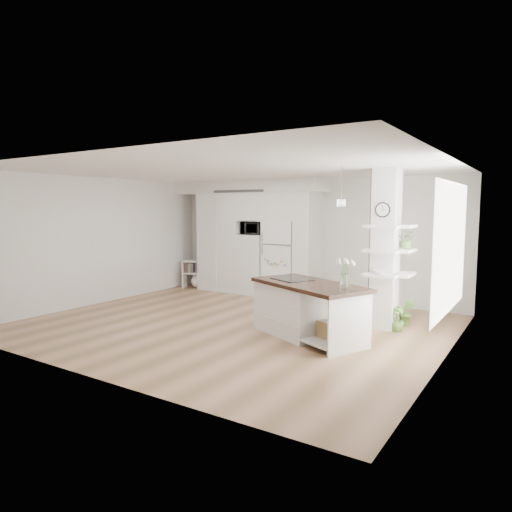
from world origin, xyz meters
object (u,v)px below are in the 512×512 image
(refrigerator, at_px, (282,259))
(floor_plant_a, at_px, (407,312))
(kitchen_island, at_px, (300,307))
(bookshelf, at_px, (196,276))

(refrigerator, xyz_separation_m, floor_plant_a, (3.12, -1.14, -0.63))
(floor_plant_a, bearing_deg, kitchen_island, -131.43)
(refrigerator, relative_size, kitchen_island, 0.81)
(bookshelf, xyz_separation_m, floor_plant_a, (5.57, -0.96, -0.06))
(refrigerator, distance_m, floor_plant_a, 3.38)
(kitchen_island, xyz_separation_m, floor_plant_a, (1.31, 1.49, -0.21))
(bookshelf, relative_size, floor_plant_a, 1.43)
(refrigerator, height_order, bookshelf, refrigerator)
(kitchen_island, height_order, bookshelf, kitchen_island)
(refrigerator, relative_size, floor_plant_a, 3.51)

